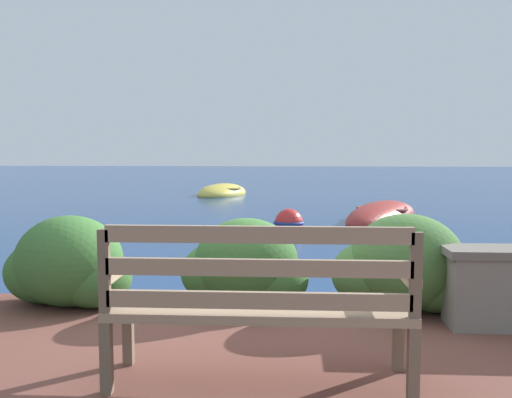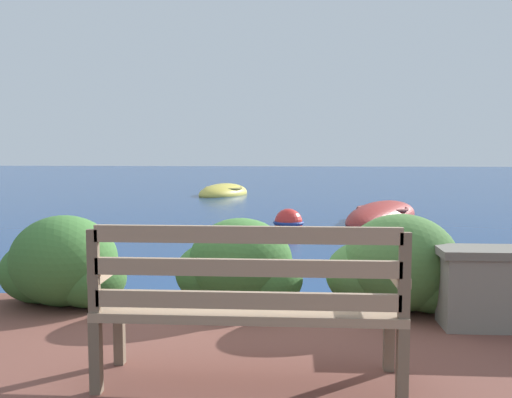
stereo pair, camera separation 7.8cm
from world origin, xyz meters
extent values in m
plane|color=navy|center=(0.00, 0.00, 0.00)|extent=(80.00, 80.00, 0.00)
cube|color=brown|center=(-0.53, -1.61, 0.42)|extent=(0.06, 0.06, 0.40)
cube|color=brown|center=(1.10, -1.61, 0.42)|extent=(0.06, 0.06, 0.40)
cube|color=brown|center=(-0.53, -2.03, 0.42)|extent=(0.06, 0.06, 0.40)
cube|color=brown|center=(1.10, -2.03, 0.42)|extent=(0.06, 0.06, 0.40)
cube|color=gray|center=(0.29, -1.82, 0.65)|extent=(1.70, 0.48, 0.05)
cube|color=gray|center=(0.29, -2.03, 0.75)|extent=(1.61, 0.04, 0.09)
cube|color=gray|center=(0.29, -2.03, 0.93)|extent=(1.61, 0.04, 0.09)
cube|color=gray|center=(0.29, -2.03, 1.10)|extent=(1.61, 0.04, 0.09)
cube|color=brown|center=(-0.53, -2.03, 0.90)|extent=(0.06, 0.04, 0.45)
cube|color=brown|center=(1.10, -2.03, 0.90)|extent=(0.06, 0.04, 0.45)
cube|color=gray|center=(-0.53, -1.82, 0.85)|extent=(0.07, 0.43, 0.05)
cube|color=gray|center=(1.10, -1.82, 0.85)|extent=(0.07, 0.43, 0.05)
ellipsoid|color=#38662D|center=(-1.39, -0.34, 0.60)|extent=(0.90, 0.81, 0.76)
ellipsoid|color=#38662D|center=(-1.64, -0.28, 0.49)|extent=(0.67, 0.61, 0.54)
ellipsoid|color=#38662D|center=(-1.17, -0.39, 0.47)|extent=(0.63, 0.57, 0.49)
ellipsoid|color=#38662D|center=(0.09, -0.26, 0.59)|extent=(0.87, 0.78, 0.74)
ellipsoid|color=#38662D|center=(-0.15, -0.19, 0.48)|extent=(0.65, 0.59, 0.52)
ellipsoid|color=#38662D|center=(0.31, -0.30, 0.46)|extent=(0.61, 0.55, 0.48)
ellipsoid|color=#426B33|center=(1.41, -0.31, 0.62)|extent=(0.93, 0.84, 0.79)
ellipsoid|color=#426B33|center=(1.15, -0.24, 0.50)|extent=(0.70, 0.63, 0.56)
ellipsoid|color=#426B33|center=(1.64, -0.36, 0.48)|extent=(0.65, 0.59, 0.51)
ellipsoid|color=#9E2D28|center=(2.44, 7.24, 0.05)|extent=(2.42, 3.35, 0.68)
torus|color=brown|center=(2.44, 7.24, 0.24)|extent=(1.47, 1.47, 0.07)
cube|color=#846647|center=(2.22, 6.81, 0.21)|extent=(0.82, 0.50, 0.04)
cube|color=#846647|center=(2.62, 7.60, 0.21)|extent=(0.82, 0.50, 0.04)
ellipsoid|color=#DBC64C|center=(-1.69, 13.24, 0.05)|extent=(2.01, 2.62, 0.65)
torus|color=olive|center=(-1.69, 13.24, 0.23)|extent=(1.59, 1.59, 0.07)
cube|color=#846647|center=(-1.56, 13.56, 0.20)|extent=(0.94, 0.48, 0.04)
cube|color=#846647|center=(-1.80, 12.97, 0.20)|extent=(0.94, 0.48, 0.04)
sphere|color=red|center=(0.45, 5.96, 0.09)|extent=(0.54, 0.54, 0.54)
torus|color=navy|center=(0.45, 5.96, 0.09)|extent=(0.60, 0.60, 0.07)
camera|label=1|loc=(0.45, -4.96, 1.56)|focal=40.00mm
camera|label=2|loc=(0.52, -4.96, 1.56)|focal=40.00mm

